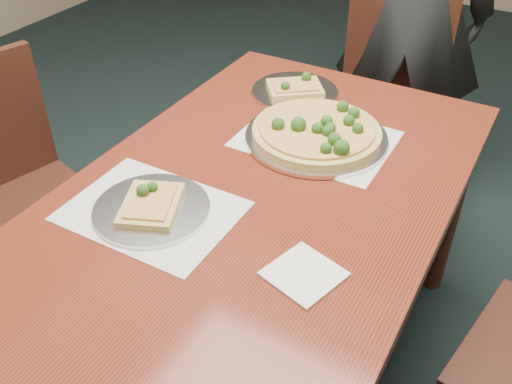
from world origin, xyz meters
The scene contains 11 objects.
ground centered at (0.00, 0.00, 0.00)m, with size 8.00×8.00×0.00m, color black.
dining_table centered at (0.06, 0.01, 0.66)m, with size 0.90×1.50×0.75m.
chair_far centered at (0.07, 1.10, 0.52)m, with size 0.50×0.50×0.91m.
chair_left centered at (-0.80, -0.07, 0.52)m, with size 0.51×0.51×0.91m.
diner centered at (0.07, 1.27, 0.84)m, with size 0.62×0.40×1.69m, color black.
placemat_main centered at (0.09, 0.32, 0.75)m, with size 0.42×0.32×0.00m, color white.
placemat_near centered at (-0.12, -0.18, 0.75)m, with size 0.40×0.30×0.00m, color white.
pizza_pan centered at (0.09, 0.32, 0.77)m, with size 0.41×0.41×0.08m.
slice_plate_near centered at (-0.12, -0.17, 0.76)m, with size 0.28×0.28×0.06m.
slice_plate_far centered at (-0.09, 0.54, 0.76)m, with size 0.28×0.28×0.06m.
napkin centered at (0.29, -0.19, 0.75)m, with size 0.14×0.14×0.01m, color white.
Camera 1 is at (0.62, -0.98, 1.61)m, focal length 40.00 mm.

